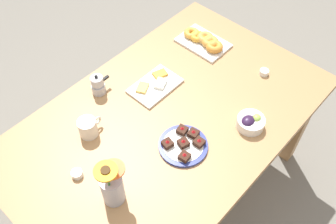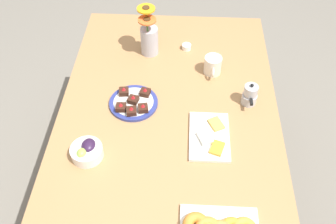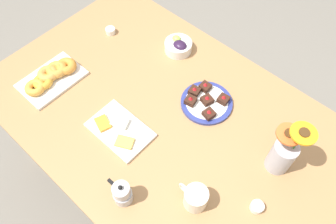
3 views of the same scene
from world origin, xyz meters
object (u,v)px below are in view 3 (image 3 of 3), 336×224
(jam_cup_honey, at_px, (110,31))
(dessert_plate, at_px, (206,102))
(cheese_platter, at_px, (119,130))
(moka_pot, at_px, (122,193))
(croissant_platter, at_px, (51,76))
(coffee_mug, at_px, (195,198))
(jam_cup_berry, at_px, (257,207))
(flower_vase, at_px, (283,154))
(dining_table, at_px, (168,127))
(grape_bowl, at_px, (178,46))

(jam_cup_honey, relative_size, dessert_plate, 0.21)
(cheese_platter, height_order, moka_pot, moka_pot)
(cheese_platter, relative_size, croissant_platter, 0.91)
(cheese_platter, xyz_separation_m, croissant_platter, (0.42, 0.02, 0.01))
(coffee_mug, height_order, moka_pot, moka_pot)
(jam_cup_berry, xyz_separation_m, flower_vase, (0.04, -0.19, 0.08))
(croissant_platter, xyz_separation_m, flower_vase, (-0.98, -0.33, 0.07))
(cheese_platter, relative_size, flower_vase, 0.99)
(moka_pot, bearing_deg, cheese_platter, -40.13)
(cheese_platter, xyz_separation_m, jam_cup_berry, (-0.60, -0.11, 0.01))
(jam_cup_honey, bearing_deg, cheese_platter, 141.23)
(dessert_plate, bearing_deg, coffee_mug, 123.21)
(croissant_platter, relative_size, jam_cup_honey, 5.97)
(dessert_plate, bearing_deg, cheese_platter, 62.93)
(jam_cup_berry, height_order, flower_vase, flower_vase)
(moka_pot, bearing_deg, dessert_plate, -85.73)
(dining_table, distance_m, grape_bowl, 0.40)
(flower_vase, bearing_deg, dessert_plate, -6.34)
(coffee_mug, bearing_deg, cheese_platter, -2.75)
(grape_bowl, bearing_deg, cheese_platter, 103.26)
(dining_table, bearing_deg, coffee_mug, 147.10)
(jam_cup_berry, xyz_separation_m, dessert_plate, (0.42, -0.24, -0.00))
(coffee_mug, height_order, jam_cup_berry, coffee_mug)
(jam_cup_berry, distance_m, dessert_plate, 0.48)
(dining_table, height_order, dessert_plate, dessert_plate)
(grape_bowl, height_order, jam_cup_honey, grape_bowl)
(jam_cup_honey, height_order, flower_vase, flower_vase)
(dessert_plate, distance_m, flower_vase, 0.39)
(grape_bowl, distance_m, flower_vase, 0.71)
(grape_bowl, relative_size, jam_cup_berry, 2.74)
(grape_bowl, distance_m, cheese_platter, 0.52)
(grape_bowl, relative_size, jam_cup_honey, 2.74)
(dining_table, distance_m, jam_cup_honey, 0.59)
(croissant_platter, xyz_separation_m, jam_cup_honey, (0.03, -0.38, -0.01))
(dining_table, height_order, flower_vase, flower_vase)
(croissant_platter, distance_m, jam_cup_berry, 1.03)
(dining_table, relative_size, coffee_mug, 13.23)
(dining_table, distance_m, cheese_platter, 0.23)
(flower_vase, xyz_separation_m, moka_pot, (0.34, 0.49, -0.04))
(cheese_platter, distance_m, jam_cup_berry, 0.61)
(jam_cup_honey, bearing_deg, coffee_mug, 156.26)
(dessert_plate, xyz_separation_m, moka_pot, (-0.04, 0.53, 0.04))
(jam_cup_berry, relative_size, moka_pot, 0.40)
(moka_pot, bearing_deg, coffee_mug, -140.98)
(grape_bowl, bearing_deg, dining_table, 124.80)
(dessert_plate, bearing_deg, grape_bowl, -27.57)
(cheese_platter, xyz_separation_m, moka_pot, (-0.22, 0.18, 0.04))
(cheese_platter, xyz_separation_m, jam_cup_honey, (0.45, -0.36, 0.01))
(cheese_platter, height_order, croissant_platter, croissant_platter)
(croissant_platter, bearing_deg, coffee_mug, -179.97)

